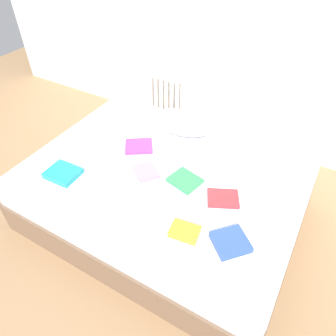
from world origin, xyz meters
TOP-DOWN VIEW (x-y plane):
  - ground_plane at (0.00, 0.00)m, footprint 8.00×8.00m
  - bed at (0.00, 0.00)m, footprint 2.00×1.50m
  - radiator at (-0.72, 1.20)m, footprint 0.38×0.04m
  - pillow at (-0.14, 0.51)m, footprint 0.53×0.31m
  - textbook_orange at (0.39, -0.43)m, footprint 0.19×0.15m
  - textbook_pink at (-0.10, -0.10)m, footprint 0.24×0.23m
  - textbook_purple at (-0.32, 0.13)m, footprint 0.28×0.27m
  - textbook_green at (0.19, -0.03)m, footprint 0.24×0.22m
  - textbook_blue at (0.66, -0.37)m, footprint 0.27×0.27m
  - textbook_red at (0.48, -0.06)m, footprint 0.25×0.23m
  - textbook_teal at (-0.60, -0.42)m, footprint 0.23×0.20m

SIDE VIEW (x-z plane):
  - ground_plane at x=0.00m, z-range 0.00..0.00m
  - bed at x=0.00m, z-range 0.00..0.50m
  - radiator at x=-0.72m, z-range 0.11..0.57m
  - textbook_purple at x=-0.32m, z-range 0.50..0.52m
  - textbook_green at x=0.19m, z-range 0.50..0.52m
  - textbook_pink at x=-0.10m, z-range 0.50..0.52m
  - textbook_red at x=0.48m, z-range 0.50..0.53m
  - textbook_blue at x=0.66m, z-range 0.50..0.54m
  - textbook_teal at x=-0.60m, z-range 0.50..0.54m
  - textbook_orange at x=0.39m, z-range 0.50..0.54m
  - pillow at x=-0.14m, z-range 0.50..0.65m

